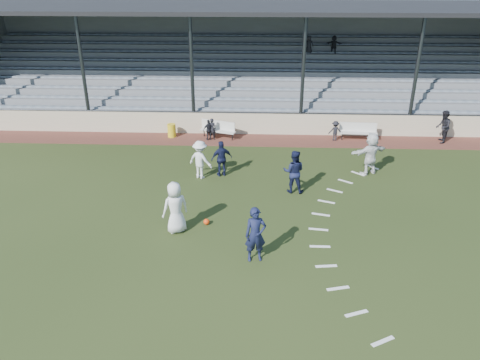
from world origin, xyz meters
name	(u,v)px	position (x,y,z in m)	size (l,w,h in m)	color
ground	(237,245)	(0.00, 0.00, 0.00)	(90.00, 90.00, 0.00)	#253114
cinder_track	(246,140)	(0.00, 10.50, 0.01)	(34.00, 2.00, 0.02)	#532921
retaining_wall	(247,124)	(0.00, 11.55, 0.60)	(34.00, 0.18, 1.20)	#C2B295
bench_left	(218,128)	(-1.57, 10.80, 0.58)	(2.02, 1.12, 0.95)	beige
bench_right	(358,130)	(6.08, 10.79, 0.58)	(2.02, 0.56, 0.95)	beige
trash_bin	(172,130)	(-4.15, 10.82, 0.38)	(0.46, 0.46, 0.73)	gold
football	(207,222)	(-1.19, 1.33, 0.11)	(0.23, 0.23, 0.23)	red
player_white_lead	(175,208)	(-2.22, 0.82, 0.96)	(0.94, 0.61, 1.92)	silver
player_navy_lead	(255,235)	(0.64, -0.85, 0.94)	(0.69, 0.45, 1.88)	#141837
player_navy_mid	(294,172)	(2.17, 4.23, 0.93)	(0.90, 0.70, 1.85)	#141837
player_white_wing	(200,160)	(-1.90, 5.48, 0.87)	(1.13, 0.65, 1.75)	silver
player_navy_wing	(222,159)	(-0.96, 5.75, 0.83)	(0.97, 0.40, 1.66)	#141837
player_white_back	(371,154)	(5.76, 6.27, 0.98)	(1.82, 0.58, 1.97)	silver
official	(443,127)	(10.49, 10.54, 0.90)	(0.85, 0.67, 1.76)	black
sub_left_near	(212,129)	(-1.88, 10.49, 0.62)	(0.44, 0.29, 1.20)	black
sub_left_far	(209,130)	(-2.03, 10.42, 0.59)	(0.67, 0.28, 1.14)	black
sub_right	(335,131)	(4.81, 10.62, 0.57)	(0.71, 0.41, 1.09)	black
grandstand	(249,77)	(0.00, 16.26, 2.20)	(34.60, 9.00, 6.61)	slate
penalty_arc	(357,247)	(4.12, 0.00, 0.01)	(3.89, 14.63, 0.01)	white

